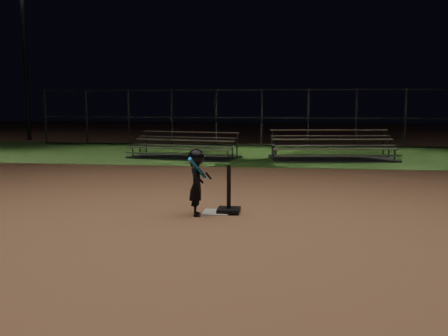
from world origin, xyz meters
TOP-DOWN VIEW (x-y plane):
  - ground at (0.00, 0.00)m, footprint 80.00×80.00m
  - grass_strip at (0.00, 10.00)m, footprint 60.00×8.00m
  - home_plate at (0.00, 0.00)m, footprint 0.45×0.45m
  - batting_tee at (0.22, 0.04)m, footprint 0.38×0.38m
  - child_batter at (-0.30, -0.22)m, footprint 0.41×0.63m
  - bleacher_left at (-2.38, 8.20)m, footprint 3.90×2.43m
  - bleacher_right at (2.64, 8.37)m, footprint 4.27×2.52m
  - backstop_fence at (0.00, 13.00)m, footprint 20.08×0.08m
  - light_pole_left at (-12.00, 14.94)m, footprint 0.90×0.53m

SIDE VIEW (x-z plane):
  - ground at x=0.00m, z-range 0.00..0.00m
  - grass_strip at x=0.00m, z-range 0.00..0.01m
  - home_plate at x=0.00m, z-range 0.00..0.02m
  - batting_tee at x=0.22m, z-range -0.23..0.58m
  - bleacher_left at x=-2.38m, z-range -0.26..0.63m
  - bleacher_right at x=2.64m, z-range -0.29..0.70m
  - child_batter at x=-0.30m, z-range 0.04..1.16m
  - backstop_fence at x=0.00m, z-range 0.00..2.50m
  - light_pole_left at x=-12.00m, z-range 0.80..9.10m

